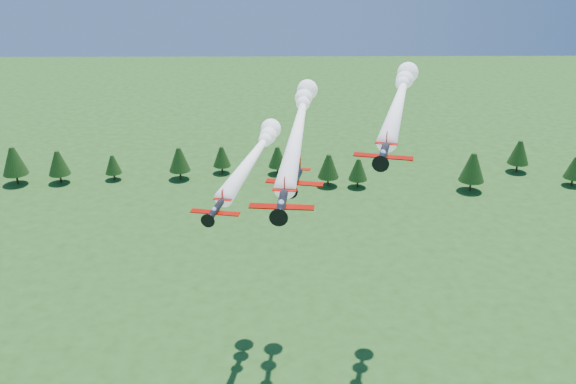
{
  "coord_description": "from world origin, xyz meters",
  "views": [
    {
      "loc": [
        -1.89,
        -74.29,
        76.8
      ],
      "look_at": [
        -1.18,
        0.0,
        44.39
      ],
      "focal_mm": 40.0,
      "sensor_mm": 36.0,
      "label": 1
    }
  ],
  "objects_px": {
    "plane_left": "(257,151)",
    "plane_slot": "(295,179)",
    "plane_right": "(400,96)",
    "plane_lead": "(300,121)"
  },
  "relations": [
    {
      "from": "plane_lead",
      "to": "plane_right",
      "type": "relative_size",
      "value": 1.18
    },
    {
      "from": "plane_right",
      "to": "plane_slot",
      "type": "xyz_separation_m",
      "value": [
        -16.61,
        -13.82,
        -8.27
      ]
    },
    {
      "from": "plane_left",
      "to": "plane_slot",
      "type": "height_order",
      "value": "plane_slot"
    },
    {
      "from": "plane_lead",
      "to": "plane_right",
      "type": "height_order",
      "value": "plane_right"
    },
    {
      "from": "plane_lead",
      "to": "plane_slot",
      "type": "xyz_separation_m",
      "value": [
        -0.89,
        -10.96,
        -5.15
      ]
    },
    {
      "from": "plane_left",
      "to": "plane_slot",
      "type": "relative_size",
      "value": 4.46
    },
    {
      "from": "plane_left",
      "to": "plane_right",
      "type": "height_order",
      "value": "plane_right"
    },
    {
      "from": "plane_left",
      "to": "plane_right",
      "type": "distance_m",
      "value": 25.0
    },
    {
      "from": "plane_left",
      "to": "plane_slot",
      "type": "bearing_deg",
      "value": -58.78
    },
    {
      "from": "plane_right",
      "to": "plane_lead",
      "type": "bearing_deg",
      "value": -155.79
    }
  ]
}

